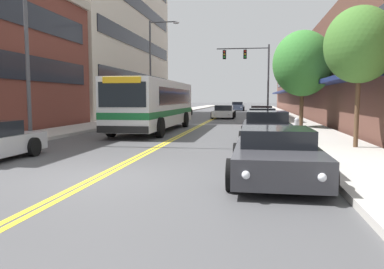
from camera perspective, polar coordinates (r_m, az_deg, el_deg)
The scene contains 20 objects.
ground_plane at distance 45.78m, azimuth 4.62°, elevation 3.09°, with size 240.00×240.00×0.00m, color #4C4C4F.
sidewalk_left at distance 46.85m, azimuth -3.83°, elevation 3.25°, with size 2.81×106.00×0.16m.
sidewalk_right at distance 45.74m, azimuth 13.29°, elevation 3.06°, with size 2.81×106.00×0.16m.
centre_line at distance 45.78m, azimuth 4.62°, elevation 3.10°, with size 0.34×106.00×0.01m.
office_tower_left at distance 45.51m, azimuth -15.40°, elevation 17.96°, with size 12.08×25.90×23.76m.
storefront_row_right at distance 46.47m, azimuth 20.39°, elevation 7.53°, with size 9.10×68.00×7.68m.
city_bus at distance 22.56m, azimuth -5.57°, elevation 4.82°, with size 2.82×11.48×2.92m.
car_champagne_parked_left_near at distance 42.15m, azimuth -1.65°, elevation 3.71°, with size 2.03×4.64×1.28m.
car_dark_grey_parked_right_foreground at distance 9.24m, azimuth 12.68°, elevation -2.97°, with size 2.19×4.61×1.21m.
car_black_parked_right_mid at distance 22.74m, azimuth 10.61°, elevation 2.13°, with size 1.99×4.19×1.34m.
car_charcoal_parked_right_far at distance 16.16m, azimuth 11.28°, elevation 0.89°, with size 2.21×4.85×1.38m.
car_red_parked_right_end at distance 28.93m, azimuth 10.51°, elevation 2.87°, with size 2.03×4.68×1.38m.
car_slate_blue_moving_lead at distance 59.15m, azimuth 6.95°, elevation 4.25°, with size 2.12×4.71×1.39m.
car_white_moving_second at distance 36.64m, azimuth 4.87°, elevation 3.41°, with size 2.18×4.77×1.26m.
traffic_signal_mast at distance 39.45m, azimuth 9.08°, elevation 10.22°, with size 5.39×0.38×7.39m.
street_lamp_left_near at distance 16.88m, azimuth -23.05°, elevation 17.55°, with size 2.72×0.28×9.46m.
street_lamp_left_far at distance 33.67m, azimuth -5.76°, elevation 11.00°, with size 2.70×0.28×8.68m.
street_tree_right_near at distance 14.92m, azimuth 24.19°, elevation 12.32°, with size 2.47×2.47×5.03m.
street_tree_right_mid at distance 24.32m, azimuth 16.51°, elevation 10.32°, with size 3.64×3.64×5.91m.
fire_hydrant at distance 20.04m, azimuth 15.64°, elevation 1.35°, with size 0.35×0.27×0.78m.
Camera 1 is at (3.72, -8.59, 1.93)m, focal length 35.00 mm.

